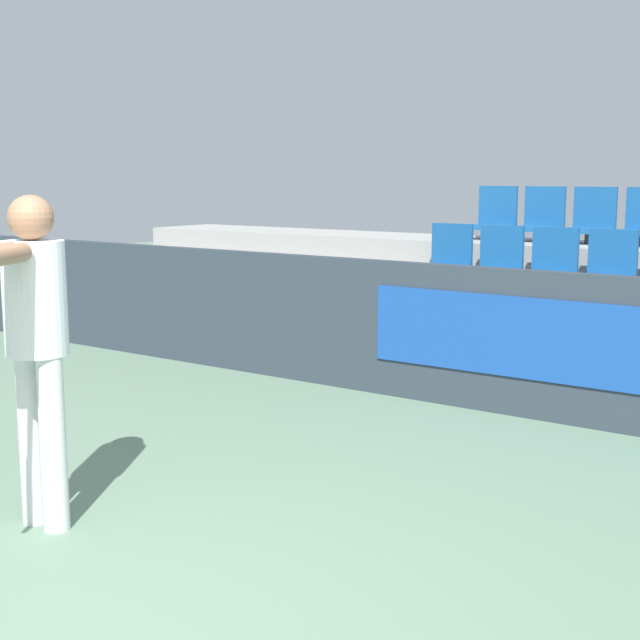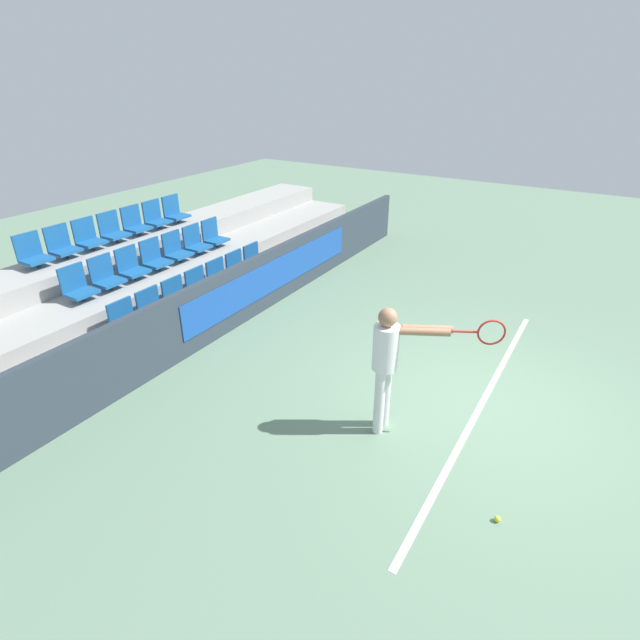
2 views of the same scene
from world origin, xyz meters
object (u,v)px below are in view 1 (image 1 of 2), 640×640
at_px(stadium_chair_2, 502,317).
at_px(stadium_chair_16, 591,220).
at_px(stadium_chair_3, 564,324).
at_px(stadium_chair_7, 447,258).
at_px(stadium_chair_9, 551,264).
at_px(stadium_chair_10, 609,268).
at_px(stadium_chair_1, 444,312).
at_px(tennis_player, 30,328).
at_px(stadium_chair_8, 497,261).
at_px(stadium_chair_14, 494,217).
at_px(stadium_chair_4, 632,330).
at_px(stadium_chair_0, 392,307).
at_px(stadium_chair_15, 541,219).

relative_size(stadium_chair_2, stadium_chair_16, 1.00).
height_order(stadium_chair_3, stadium_chair_7, stadium_chair_7).
distance_m(stadium_chair_3, stadium_chair_9, 1.26).
bearing_deg(stadium_chair_7, stadium_chair_10, 0.00).
height_order(stadium_chair_2, stadium_chair_3, same).
relative_size(stadium_chair_1, tennis_player, 0.34).
distance_m(stadium_chair_8, stadium_chair_14, 1.26).
xyz_separation_m(stadium_chair_4, stadium_chair_16, (-1.07, 2.16, 0.72)).
bearing_deg(stadium_chair_1, stadium_chair_3, 0.00).
relative_size(stadium_chair_0, stadium_chair_3, 1.00).
bearing_deg(stadium_chair_1, stadium_chair_16, 76.02).
height_order(stadium_chair_1, stadium_chair_15, stadium_chair_15).
xyz_separation_m(stadium_chair_7, stadium_chair_8, (0.54, 0.00, 0.00)).
height_order(stadium_chair_4, stadium_chair_9, stadium_chair_9).
distance_m(stadium_chair_14, stadium_chair_16, 1.07).
distance_m(stadium_chair_8, stadium_chair_16, 1.26).
xyz_separation_m(stadium_chair_14, stadium_chair_16, (1.07, 0.00, 0.00)).
height_order(stadium_chair_0, stadium_chair_14, stadium_chair_14).
distance_m(stadium_chair_10, tennis_player, 5.42).
xyz_separation_m(stadium_chair_0, stadium_chair_16, (1.07, 2.16, 0.72)).
distance_m(stadium_chair_10, stadium_chair_16, 1.26).
bearing_deg(stadium_chair_7, stadium_chair_9, 0.00).
bearing_deg(stadium_chair_16, stadium_chair_2, -90.00).
relative_size(stadium_chair_1, stadium_chair_2, 1.00).
xyz_separation_m(stadium_chair_2, stadium_chair_10, (0.54, 1.08, 0.36)).
relative_size(stadium_chair_1, stadium_chair_4, 1.00).
xyz_separation_m(stadium_chair_0, stadium_chair_15, (0.54, 2.16, 0.72)).
distance_m(stadium_chair_2, tennis_player, 4.29).
distance_m(stadium_chair_2, stadium_chair_4, 1.07).
bearing_deg(stadium_chair_4, tennis_player, -111.75).
xyz_separation_m(stadium_chair_9, stadium_chair_16, (0.00, 1.08, 0.36)).
distance_m(stadium_chair_3, stadium_chair_8, 1.56).
bearing_deg(stadium_chair_1, stadium_chair_15, 90.00).
xyz_separation_m(stadium_chair_1, stadium_chair_7, (-0.54, 1.08, 0.36)).
bearing_deg(stadium_chair_8, tennis_player, -90.80).
height_order(stadium_chair_8, stadium_chair_9, same).
bearing_deg(stadium_chair_2, stadium_chair_1, 180.00).
bearing_deg(stadium_chair_4, stadium_chair_2, 180.00).
height_order(stadium_chair_2, stadium_chair_14, stadium_chair_14).
bearing_deg(tennis_player, stadium_chair_1, 61.53).
distance_m(stadium_chair_1, stadium_chair_10, 1.56).
xyz_separation_m(stadium_chair_8, stadium_chair_10, (1.07, 0.00, 0.00)).
distance_m(stadium_chair_4, stadium_chair_7, 2.43).
distance_m(stadium_chair_15, stadium_chair_16, 0.54).
relative_size(stadium_chair_4, stadium_chair_8, 1.00).
height_order(stadium_chair_1, stadium_chair_14, stadium_chair_14).
xyz_separation_m(stadium_chair_7, stadium_chair_16, (1.07, 1.08, 0.36)).
xyz_separation_m(stadium_chair_2, stadium_chair_16, (0.00, 2.16, 0.72)).
relative_size(stadium_chair_10, tennis_player, 0.34).
bearing_deg(stadium_chair_14, stadium_chair_8, -63.53).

